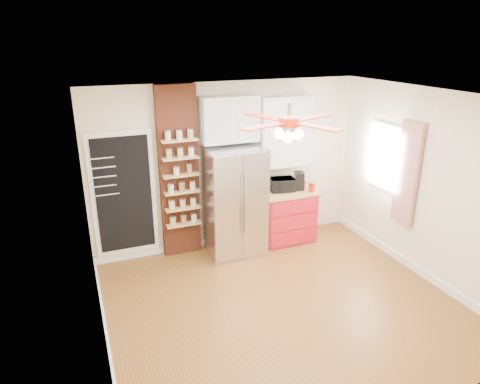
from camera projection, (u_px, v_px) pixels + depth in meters
name	position (u px, v px, depth m)	size (l,w,h in m)	color
floor	(282.00, 303.00, 5.69)	(4.50, 4.50, 0.00)	brown
ceiling	(290.00, 97.00, 4.76)	(4.50, 4.50, 0.00)	white
wall_back	(229.00, 166.00, 6.97)	(4.50, 0.02, 2.70)	beige
wall_front	(400.00, 297.00, 3.48)	(4.50, 0.02, 2.70)	beige
wall_left	(93.00, 240.00, 4.44)	(0.02, 4.00, 2.70)	beige
wall_right	(428.00, 187.00, 6.01)	(0.02, 4.00, 2.70)	beige
chalkboard	(124.00, 195.00, 6.43)	(0.95, 0.05, 1.95)	white
brick_pillar	(179.00, 173.00, 6.60)	(0.60, 0.16, 2.70)	brown
fridge	(234.00, 201.00, 6.79)	(0.90, 0.70, 1.75)	silver
upper_glass_cabinet	(229.00, 119.00, 6.52)	(0.90, 0.35, 0.70)	white
red_cabinet	(286.00, 215.00, 7.32)	(0.94, 0.64, 0.90)	red
upper_shelf_unit	(284.00, 131.00, 6.98)	(0.90, 0.30, 1.15)	white
window	(386.00, 157.00, 6.72)	(0.04, 0.75, 1.05)	white
curtain	(407.00, 173.00, 6.26)	(0.06, 0.40, 1.55)	#B42018
ceiling_fan	(289.00, 122.00, 4.85)	(1.40, 1.40, 0.44)	silver
toaster_oven	(282.00, 185.00, 7.12)	(0.40, 0.27, 0.22)	black
coffee_maker	(299.00, 181.00, 7.20)	(0.14, 0.21, 0.30)	black
canister_left	(312.00, 187.00, 7.11)	(0.11, 0.11, 0.15)	#A41A09
canister_right	(303.00, 184.00, 7.28)	(0.10, 0.10, 0.15)	#A82B09
pantry_jar_oats	(176.00, 171.00, 6.41)	(0.09, 0.09, 0.12)	beige
pantry_jar_beans	(189.00, 169.00, 6.51)	(0.08, 0.08, 0.13)	olive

